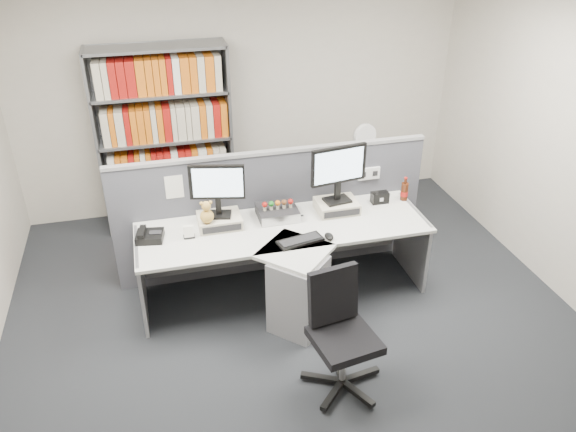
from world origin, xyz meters
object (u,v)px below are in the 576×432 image
object	(u,v)px
desk_phone	(149,236)
desk_calendar	(189,232)
desk	(290,265)
monitor_left	(217,186)
office_chair	(340,329)
shelving_unit	(166,142)
filing_cabinet	(361,190)
desktop_pc	(277,213)
mouse	(329,236)
cola_bottle	(404,191)
keyboard	(300,241)
desk_fan	(364,139)
monitor_right	(339,169)
speaker	(380,197)

from	to	relation	value
desk_phone	desk_calendar	bearing A→B (deg)	-8.61
desk	monitor_left	distance (m)	0.94
office_chair	desk_calendar	bearing A→B (deg)	128.39
shelving_unit	filing_cabinet	bearing A→B (deg)	-12.07
monitor_left	desktop_pc	xyz separation A→B (m)	(0.53, 0.02, -0.34)
mouse	cola_bottle	size ratio (longest dim) A/B	0.49
keyboard	desk_fan	world-z (taller)	desk_fan
desk	desk_calendar	size ratio (longest dim) A/B	22.72
monitor_left	desk_fan	distance (m)	2.02
desktop_pc	cola_bottle	size ratio (longest dim) A/B	1.51
mouse	keyboard	bearing A→B (deg)	177.99
monitor_left	desk_calendar	bearing A→B (deg)	-154.27
desk_fan	office_chair	distance (m)	2.65
desk	desk_fan	size ratio (longest dim) A/B	5.77
monitor_left	desk_phone	distance (m)	0.72
keyboard	office_chair	distance (m)	0.94
monitor_right	filing_cabinet	distance (m)	1.44
desk	desk_calendar	bearing A→B (deg)	163.56
mouse	shelving_unit	size ratio (longest dim) A/B	0.06
desktop_pc	desk_calendar	distance (m)	0.84
desktop_pc	mouse	distance (m)	0.59
monitor_right	desk_calendar	bearing A→B (deg)	-174.31
desk	desk_calendar	world-z (taller)	desk_calendar
monitor_right	filing_cabinet	world-z (taller)	monitor_right
speaker	filing_cabinet	distance (m)	1.07
mouse	speaker	world-z (taller)	speaker
desktop_pc	cola_bottle	bearing A→B (deg)	1.28
desk	shelving_unit	distance (m)	2.12
desktop_pc	desk_phone	size ratio (longest dim) A/B	1.39
desk_phone	filing_cabinet	world-z (taller)	desk_phone
filing_cabinet	desk_fan	size ratio (longest dim) A/B	1.55
monitor_left	desktop_pc	distance (m)	0.64
monitor_left	mouse	distance (m)	1.06
desk_phone	desk_fan	world-z (taller)	desk_fan
monitor_right	desk_phone	world-z (taller)	monitor_right
cola_bottle	office_chair	world-z (taller)	cola_bottle
monitor_left	speaker	bearing A→B (deg)	1.88
office_chair	mouse	bearing A→B (deg)	77.62
desk	filing_cabinet	distance (m)	1.85
desktop_pc	desk_calendar	xyz separation A→B (m)	(-0.82, -0.16, 0.00)
desktop_pc	desk_calendar	world-z (taller)	desk_calendar
monitor_left	cola_bottle	distance (m)	1.82
mouse	shelving_unit	world-z (taller)	shelving_unit
speaker	shelving_unit	size ratio (longest dim) A/B	0.08
monitor_right	speaker	xyz separation A→B (m)	(0.45, 0.05, -0.37)
desk_phone	speaker	distance (m)	2.17
speaker	shelving_unit	bearing A→B (deg)	143.39
monitor_right	speaker	distance (m)	0.58
monitor_right	mouse	xyz separation A→B (m)	(-0.22, -0.46, -0.40)
speaker	desk_fan	size ratio (longest dim) A/B	0.36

